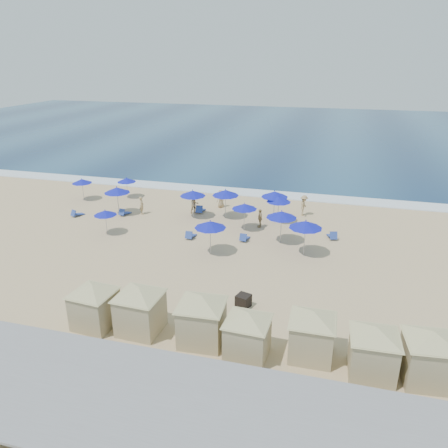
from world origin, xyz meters
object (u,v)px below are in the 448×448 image
(trash_bin, at_px, (243,301))
(cabana_3, at_px, (248,329))
(umbrella_3, at_px, (105,213))
(umbrella_6, at_px, (210,224))
(umbrella_11, at_px, (306,224))
(umbrella_0, at_px, (82,181))
(beachgoer_2, at_px, (260,218))
(cabana_4, at_px, (312,328))
(umbrella_10, at_px, (282,214))
(cabana_1, at_px, (140,303))
(beachgoer_1, at_px, (195,204))
(beachgoer_4, at_px, (221,199))
(beachgoer_0, at_px, (142,205))
(umbrella_7, at_px, (275,194))
(umbrella_2, at_px, (127,180))
(umbrella_9, at_px, (279,199))
(cabana_0, at_px, (94,300))
(umbrella_8, at_px, (244,206))
(beachgoer_3, at_px, (304,205))
(umbrella_4, at_px, (193,193))
(cabana_2, at_px, (202,313))
(umbrella_1, at_px, (117,190))
(cabana_5, at_px, (374,344))
(cabana_6, at_px, (430,350))
(umbrella_5, at_px, (225,193))

(trash_bin, xyz_separation_m, cabana_3, (1.13, -4.14, 1.12))
(umbrella_3, bearing_deg, umbrella_6, -8.46)
(trash_bin, bearing_deg, umbrella_11, 88.01)
(umbrella_0, xyz_separation_m, beachgoer_2, (17.97, -2.58, -1.11))
(cabana_4, xyz_separation_m, umbrella_0, (-23.40, 18.18, 0.35))
(umbrella_10, bearing_deg, umbrella_0, 165.23)
(cabana_1, relative_size, cabana_3, 1.08)
(beachgoer_1, bearing_deg, cabana_1, -121.58)
(beachgoer_4, bearing_deg, beachgoer_0, -25.60)
(cabana_4, relative_size, umbrella_11, 1.61)
(umbrella_0, bearing_deg, umbrella_7, -1.42)
(beachgoer_0, height_order, beachgoer_2, beachgoer_0)
(trash_bin, relative_size, beachgoer_1, 0.45)
(umbrella_2, relative_size, umbrella_9, 0.89)
(trash_bin, xyz_separation_m, beachgoer_1, (-7.70, 14.06, 0.44))
(umbrella_2, bearing_deg, cabana_0, -67.26)
(cabana_4, xyz_separation_m, umbrella_3, (-16.81, 10.98, 0.23))
(umbrella_6, height_order, umbrella_8, umbrella_6)
(umbrella_10, distance_m, umbrella_11, 2.58)
(trash_bin, relative_size, umbrella_7, 0.28)
(umbrella_9, bearing_deg, umbrella_8, -134.55)
(cabana_1, xyz_separation_m, beachgoer_0, (-7.59, 16.20, -0.80))
(umbrella_7, bearing_deg, beachgoer_3, 35.15)
(umbrella_4, bearing_deg, beachgoer_4, 64.23)
(beachgoer_1, bearing_deg, umbrella_2, 120.44)
(umbrella_2, distance_m, umbrella_8, 14.06)
(umbrella_9, height_order, umbrella_10, umbrella_10)
(cabana_4, height_order, umbrella_3, cabana_4)
(cabana_2, xyz_separation_m, umbrella_11, (3.86, 11.43, 0.67))
(cabana_3, height_order, umbrella_2, cabana_3)
(umbrella_1, xyz_separation_m, umbrella_6, (10.26, -5.72, -0.02))
(cabana_5, distance_m, cabana_6, 2.28)
(umbrella_4, distance_m, beachgoer_0, 4.91)
(cabana_2, height_order, cabana_5, cabana_2)
(umbrella_4, bearing_deg, cabana_5, -49.98)
(cabana_0, distance_m, umbrella_1, 17.33)
(cabana_2, height_order, cabana_3, cabana_2)
(umbrella_1, distance_m, umbrella_11, 17.22)
(cabana_3, distance_m, cabana_6, 7.84)
(umbrella_5, bearing_deg, beachgoer_4, 113.98)
(umbrella_7, xyz_separation_m, beachgoer_1, (-7.09, -0.28, -1.46))
(umbrella_3, xyz_separation_m, umbrella_7, (12.19, 6.74, 0.49))
(cabana_1, relative_size, umbrella_0, 2.05)
(umbrella_4, bearing_deg, umbrella_2, 155.85)
(trash_bin, xyz_separation_m, umbrella_6, (-3.83, 6.27, 1.85))
(cabana_1, distance_m, umbrella_0, 23.65)
(cabana_0, distance_m, umbrella_8, 15.80)
(cabana_3, distance_m, beachgoer_2, 16.58)
(umbrella_2, height_order, beachgoer_4, umbrella_2)
(cabana_1, xyz_separation_m, beachgoer_4, (-1.33, 19.82, -0.79))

